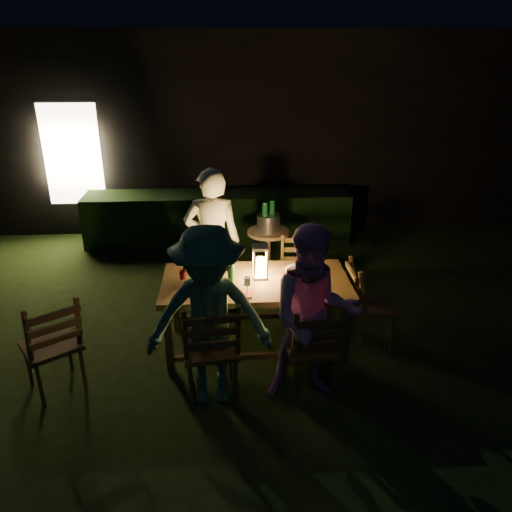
{
  "coord_description": "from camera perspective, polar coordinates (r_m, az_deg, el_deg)",
  "views": [
    {
      "loc": [
        -0.39,
        -3.93,
        3.02
      ],
      "look_at": [
        -0.07,
        0.86,
        0.95
      ],
      "focal_mm": 35.0,
      "sensor_mm": 36.0,
      "label": 1
    }
  ],
  "objects": [
    {
      "name": "garden_envelope",
      "position": [
        10.2,
        -1.63,
        15.21
      ],
      "size": [
        40.0,
        40.0,
        3.2
      ],
      "color": "black",
      "rests_on": "ground"
    },
    {
      "name": "dining_table",
      "position": [
        5.1,
        -0.02,
        -3.55
      ],
      "size": [
        1.9,
        0.95,
        0.79
      ],
      "rotation": [
        0.0,
        0.0,
        -0.0
      ],
      "color": "#442E16",
      "rests_on": "ground"
    },
    {
      "name": "chair_near_left",
      "position": [
        4.63,
        -5.09,
        -12.27
      ],
      "size": [
        0.54,
        0.57,
        1.09
      ],
      "rotation": [
        0.0,
        0.0,
        0.11
      ],
      "color": "#442E16",
      "rests_on": "ground"
    },
    {
      "name": "chair_near_right",
      "position": [
        4.7,
        6.2,
        -12.1
      ],
      "size": [
        0.5,
        0.53,
        1.0
      ],
      "rotation": [
        0.0,
        0.0,
        0.12
      ],
      "color": "#442E16",
      "rests_on": "ground"
    },
    {
      "name": "chair_far_left",
      "position": [
        5.97,
        -4.79,
        -3.8
      ],
      "size": [
        0.48,
        0.51,
        1.01
      ],
      "rotation": [
        0.0,
        0.0,
        3.07
      ],
      "color": "#442E16",
      "rests_on": "ground"
    },
    {
      "name": "chair_far_right",
      "position": [
        6.03,
        4.78,
        -3.76
      ],
      "size": [
        0.44,
        0.47,
        0.92
      ],
      "rotation": [
        0.0,
        0.0,
        3.07
      ],
      "color": "#442E16",
      "rests_on": "ground"
    },
    {
      "name": "chair_end",
      "position": [
        5.51,
        12.96,
        -6.99
      ],
      "size": [
        0.47,
        0.43,
        0.97
      ],
      "rotation": [
        0.0,
        0.0,
        -1.57
      ],
      "color": "#442E16",
      "rests_on": "ground"
    },
    {
      "name": "chair_spare",
      "position": [
        5.03,
        -22.0,
        -11.11
      ],
      "size": [
        0.67,
        0.68,
        1.05
      ],
      "rotation": [
        0.0,
        0.0,
        0.59
      ],
      "color": "#442E16",
      "rests_on": "ground"
    },
    {
      "name": "person_house_side",
      "position": [
        5.77,
        -4.98,
        1.51
      ],
      "size": [
        0.64,
        0.42,
        1.76
      ],
      "primitive_type": "imported",
      "rotation": [
        0.0,
        0.0,
        3.14
      ],
      "color": "white",
      "rests_on": "ground"
    },
    {
      "name": "person_opp_right",
      "position": [
        4.38,
        6.57,
        -6.85
      ],
      "size": [
        0.81,
        0.63,
        1.66
      ],
      "primitive_type": "imported",
      "rotation": [
        0.0,
        0.0,
        -0.0
      ],
      "color": "#AE77AA",
      "rests_on": "ground"
    },
    {
      "name": "person_opp_left",
      "position": [
        4.32,
        -5.38,
        -7.1
      ],
      "size": [
        1.09,
        0.63,
        1.68
      ],
      "primitive_type": "imported",
      "rotation": [
        0.0,
        0.0,
        -0.0
      ],
      "color": "#2E5D48",
      "rests_on": "ground"
    },
    {
      "name": "lantern",
      "position": [
        5.05,
        0.51,
        -0.89
      ],
      "size": [
        0.16,
        0.16,
        0.35
      ],
      "color": "white",
      "rests_on": "dining_table"
    },
    {
      "name": "plate_far_left",
      "position": [
        5.26,
        -6.16,
        -1.78
      ],
      "size": [
        0.25,
        0.25,
        0.01
      ],
      "primitive_type": "cylinder",
      "color": "white",
      "rests_on": "dining_table"
    },
    {
      "name": "plate_near_left",
      "position": [
        4.87,
        -6.36,
        -3.98
      ],
      "size": [
        0.25,
        0.25,
        0.01
      ],
      "primitive_type": "cylinder",
      "color": "white",
      "rests_on": "dining_table"
    },
    {
      "name": "plate_far_right",
      "position": [
        5.3,
        4.69,
        -1.51
      ],
      "size": [
        0.25,
        0.25,
        0.01
      ],
      "primitive_type": "cylinder",
      "color": "white",
      "rests_on": "dining_table"
    },
    {
      "name": "plate_near_right",
      "position": [
        4.91,
        5.39,
        -3.66
      ],
      "size": [
        0.25,
        0.25,
        0.01
      ],
      "primitive_type": "cylinder",
      "color": "white",
      "rests_on": "dining_table"
    },
    {
      "name": "wineglass_a",
      "position": [
        5.27,
        -3.46,
        -0.65
      ],
      "size": [
        0.06,
        0.06,
        0.18
      ],
      "primitive_type": null,
      "color": "#59070F",
      "rests_on": "dining_table"
    },
    {
      "name": "wineglass_b",
      "position": [
        4.93,
        -8.33,
        -2.65
      ],
      "size": [
        0.06,
        0.06,
        0.18
      ],
      "primitive_type": null,
      "color": "#59070F",
      "rests_on": "dining_table"
    },
    {
      "name": "wineglass_c",
      "position": [
        4.8,
        3.76,
        -3.18
      ],
      "size": [
        0.06,
        0.06,
        0.18
      ],
      "primitive_type": null,
      "color": "#59070F",
      "rests_on": "dining_table"
    },
    {
      "name": "wineglass_d",
      "position": [
        5.26,
        6.61,
        -0.84
      ],
      "size": [
        0.06,
        0.06,
        0.18
      ],
      "primitive_type": null,
      "color": "#59070F",
      "rests_on": "dining_table"
    },
    {
      "name": "wineglass_e",
      "position": [
        4.75,
        -1.01,
        -3.43
      ],
      "size": [
        0.06,
        0.06,
        0.18
      ],
      "primitive_type": null,
      "color": "silver",
      "rests_on": "dining_table"
    },
    {
      "name": "bottle_table",
      "position": [
        5.0,
        -2.89,
        -1.4
      ],
      "size": [
        0.07,
        0.07,
        0.28
      ],
      "primitive_type": "cylinder",
      "color": "#0F471E",
      "rests_on": "dining_table"
    },
    {
      "name": "napkin_left",
      "position": [
        4.77,
        -1.59,
        -4.43
      ],
      "size": [
        0.18,
        0.14,
        0.01
      ],
      "primitive_type": "cube",
      "color": "red",
      "rests_on": "dining_table"
    },
    {
      "name": "napkin_right",
      "position": [
        4.86,
        6.7,
        -4.06
      ],
      "size": [
        0.18,
        0.14,
        0.01
      ],
      "primitive_type": "cube",
      "color": "red",
      "rests_on": "dining_table"
    },
    {
      "name": "phone",
      "position": [
        4.8,
        -7.23,
        -4.47
      ],
      "size": [
        0.14,
        0.07,
        0.01
      ],
      "primitive_type": "cube",
      "color": "black",
      "rests_on": "dining_table"
    },
    {
      "name": "side_table",
      "position": [
        6.56,
        1.41,
        2.18
      ],
      "size": [
        0.55,
        0.55,
        0.74
      ],
      "color": "brown",
      "rests_on": "ground"
    },
    {
      "name": "ice_bucket",
      "position": [
        6.49,
        1.43,
        3.81
      ],
      "size": [
        0.3,
        0.3,
        0.22
      ],
      "primitive_type": "cylinder",
      "color": "#A5A8AD",
      "rests_on": "side_table"
    },
    {
      "name": "bottle_bucket_a",
      "position": [
        6.43,
        1.02,
        4.1
      ],
      "size": [
        0.07,
        0.07,
        0.32
      ],
      "primitive_type": "cylinder",
      "color": "#0F471E",
      "rests_on": "side_table"
    },
    {
      "name": "bottle_bucket_b",
      "position": [
        6.51,
        1.84,
        4.35
      ],
      "size": [
        0.07,
        0.07,
        0.32
      ],
      "primitive_type": "cylinder",
      "color": "#0F471E",
      "rests_on": "side_table"
    }
  ]
}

